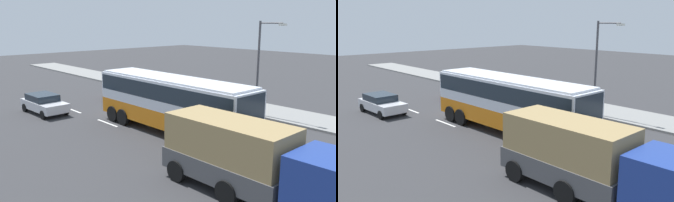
{
  "view_description": "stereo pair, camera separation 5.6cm",
  "coord_description": "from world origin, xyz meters",
  "views": [
    {
      "loc": [
        17.12,
        -15.24,
        6.87
      ],
      "look_at": [
        0.1,
        -0.03,
        1.84
      ],
      "focal_mm": 38.89,
      "sensor_mm": 36.0,
      "label": 1
    },
    {
      "loc": [
        17.08,
        -15.28,
        6.87
      ],
      "look_at": [
        0.1,
        -0.03,
        1.84
      ],
      "focal_mm": 38.89,
      "sensor_mm": 36.0,
      "label": 2
    }
  ],
  "objects": [
    {
      "name": "ground_plane",
      "position": [
        0.0,
        0.0,
        0.0
      ],
      "size": [
        120.0,
        120.0,
        0.0
      ],
      "primitive_type": "plane",
      "color": "#333335"
    },
    {
      "name": "sidewalk_curb",
      "position": [
        0.0,
        8.63,
        0.07
      ],
      "size": [
        80.0,
        4.0,
        0.15
      ],
      "primitive_type": "cube",
      "color": "gray",
      "rests_on": "ground_plane"
    },
    {
      "name": "lane_centreline",
      "position": [
        0.5,
        -2.3,
        0.0
      ],
      "size": [
        33.81,
        0.16,
        0.01
      ],
      "color": "white",
      "rests_on": "ground_plane"
    },
    {
      "name": "coach_bus",
      "position": [
        0.92,
        -0.48,
        2.17
      ],
      "size": [
        11.75,
        2.84,
        3.51
      ],
      "rotation": [
        0.0,
        0.0,
        0.01
      ],
      "color": "orange",
      "rests_on": "ground_plane"
    },
    {
      "name": "cargo_truck",
      "position": [
        9.13,
        -3.93,
        1.62
      ],
      "size": [
        7.71,
        2.62,
        2.97
      ],
      "rotation": [
        0.0,
        0.0,
        0.01
      ],
      "color": "navy",
      "rests_on": "ground_plane"
    },
    {
      "name": "car_silver_hatch",
      "position": [
        -9.19,
        -4.34,
        0.78
      ],
      "size": [
        4.45,
        2.14,
        1.45
      ],
      "rotation": [
        0.0,
        0.0,
        0.04
      ],
      "color": "silver",
      "rests_on": "ground_plane"
    },
    {
      "name": "car_red_compact",
      "position": [
        -8.83,
        3.05,
        0.78
      ],
      "size": [
        4.64,
        2.25,
        1.46
      ],
      "rotation": [
        0.0,
        0.0,
        0.06
      ],
      "color": "#B21919",
      "rests_on": "ground_plane"
    },
    {
      "name": "pedestrian_near_curb",
      "position": [
        -2.71,
        7.76,
        1.09
      ],
      "size": [
        0.32,
        0.32,
        1.63
      ],
      "rotation": [
        0.0,
        0.0,
        1.71
      ],
      "color": "#38334C",
      "rests_on": "sidewalk_curb"
    },
    {
      "name": "street_lamp",
      "position": [
        2.26,
        6.93,
        4.07
      ],
      "size": [
        2.1,
        0.24,
        6.73
      ],
      "color": "#47474C",
      "rests_on": "sidewalk_curb"
    }
  ]
}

